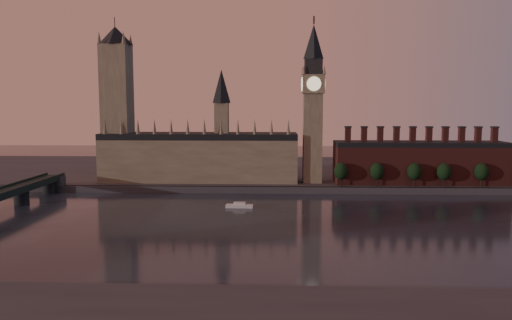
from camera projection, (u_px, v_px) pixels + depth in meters
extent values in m
plane|color=black|center=(308.00, 229.00, 220.39)|extent=(900.00, 900.00, 0.00)
cube|color=#424247|center=(298.00, 190.00, 309.57)|extent=(900.00, 4.00, 4.00)
cube|color=#424247|center=(293.00, 171.00, 398.96)|extent=(900.00, 180.00, 4.00)
cube|color=gray|center=(200.00, 160.00, 334.92)|extent=(130.00, 30.00, 28.00)
cube|color=black|center=(199.00, 136.00, 333.16)|extent=(130.00, 30.00, 4.00)
cube|color=gray|center=(222.00, 121.00, 331.53)|extent=(9.00, 9.00, 24.00)
cone|color=black|center=(221.00, 86.00, 328.99)|extent=(12.00, 12.00, 22.00)
cone|color=gray|center=(105.00, 126.00, 320.55)|extent=(2.60, 2.60, 10.00)
cone|color=gray|center=(121.00, 126.00, 320.18)|extent=(2.60, 2.60, 10.00)
cone|color=gray|center=(138.00, 126.00, 319.80)|extent=(2.60, 2.60, 10.00)
cone|color=gray|center=(154.00, 126.00, 319.42)|extent=(2.60, 2.60, 10.00)
cone|color=gray|center=(171.00, 126.00, 319.05)|extent=(2.60, 2.60, 10.00)
cone|color=gray|center=(188.00, 126.00, 318.67)|extent=(2.60, 2.60, 10.00)
cone|color=gray|center=(204.00, 126.00, 318.29)|extent=(2.60, 2.60, 10.00)
cone|color=gray|center=(221.00, 127.00, 317.91)|extent=(2.60, 2.60, 10.00)
cone|color=gray|center=(238.00, 127.00, 317.54)|extent=(2.60, 2.60, 10.00)
cone|color=gray|center=(255.00, 127.00, 317.16)|extent=(2.60, 2.60, 10.00)
cone|color=gray|center=(272.00, 127.00, 316.78)|extent=(2.60, 2.60, 10.00)
cone|color=gray|center=(288.00, 127.00, 316.41)|extent=(2.60, 2.60, 10.00)
cube|color=gray|center=(117.00, 113.00, 333.44)|extent=(18.00, 18.00, 90.00)
cone|color=black|center=(115.00, 36.00, 327.82)|extent=(24.00, 24.00, 12.00)
cylinder|color=#232326|center=(115.00, 26.00, 327.16)|extent=(0.50, 0.50, 12.00)
cone|color=gray|center=(99.00, 37.00, 320.37)|extent=(3.00, 3.00, 8.00)
cone|color=gray|center=(124.00, 37.00, 319.81)|extent=(3.00, 3.00, 8.00)
cone|color=gray|center=(107.00, 40.00, 336.27)|extent=(3.00, 3.00, 8.00)
cone|color=gray|center=(131.00, 40.00, 335.70)|extent=(3.00, 3.00, 8.00)
cube|color=gray|center=(312.00, 138.00, 325.66)|extent=(12.00, 12.00, 58.00)
cube|color=gray|center=(313.00, 84.00, 321.81)|extent=(14.00, 14.00, 12.00)
cube|color=#232326|center=(313.00, 67.00, 320.59)|extent=(11.00, 11.00, 10.00)
cone|color=black|center=(314.00, 42.00, 318.83)|extent=(13.00, 13.00, 22.00)
cylinder|color=#232326|center=(314.00, 20.00, 317.34)|extent=(1.00, 1.00, 5.00)
cylinder|color=beige|center=(314.00, 84.00, 314.65)|extent=(9.00, 0.50, 9.00)
cylinder|color=beige|center=(312.00, 85.00, 328.96)|extent=(9.00, 0.50, 9.00)
cylinder|color=beige|center=(302.00, 84.00, 322.06)|extent=(0.50, 9.00, 9.00)
cylinder|color=beige|center=(324.00, 84.00, 321.55)|extent=(0.50, 9.00, 9.00)
cone|color=gray|center=(304.00, 69.00, 314.59)|extent=(2.00, 2.00, 6.00)
cone|color=gray|center=(324.00, 69.00, 314.13)|extent=(2.00, 2.00, 6.00)
cone|color=gray|center=(303.00, 71.00, 327.50)|extent=(2.00, 2.00, 6.00)
cone|color=gray|center=(322.00, 71.00, 327.04)|extent=(2.00, 2.00, 6.00)
cube|color=maroon|center=(420.00, 165.00, 325.08)|extent=(110.00, 25.00, 24.00)
cube|color=black|center=(420.00, 144.00, 323.59)|extent=(110.00, 25.00, 3.00)
cube|color=maroon|center=(348.00, 135.00, 324.58)|extent=(3.50, 3.50, 9.00)
cube|color=#232326|center=(348.00, 127.00, 324.03)|extent=(4.20, 4.20, 1.00)
cube|color=maroon|center=(364.00, 135.00, 324.21)|extent=(3.50, 3.50, 9.00)
cube|color=#232326|center=(364.00, 127.00, 323.66)|extent=(4.20, 4.20, 1.00)
cube|color=maroon|center=(380.00, 135.00, 323.85)|extent=(3.50, 3.50, 9.00)
cube|color=#232326|center=(380.00, 127.00, 323.29)|extent=(4.20, 4.20, 1.00)
cube|color=maroon|center=(396.00, 135.00, 323.48)|extent=(3.50, 3.50, 9.00)
cube|color=#232326|center=(397.00, 127.00, 322.93)|extent=(4.20, 4.20, 1.00)
cube|color=maroon|center=(413.00, 135.00, 323.11)|extent=(3.50, 3.50, 9.00)
cube|color=#232326|center=(413.00, 127.00, 322.56)|extent=(4.20, 4.20, 1.00)
cube|color=maroon|center=(429.00, 135.00, 322.74)|extent=(3.50, 3.50, 9.00)
cube|color=#232326|center=(429.00, 127.00, 322.19)|extent=(4.20, 4.20, 1.00)
cube|color=maroon|center=(445.00, 135.00, 322.38)|extent=(3.50, 3.50, 9.00)
cube|color=#232326|center=(446.00, 127.00, 321.82)|extent=(4.20, 4.20, 1.00)
cube|color=maroon|center=(462.00, 135.00, 322.01)|extent=(3.50, 3.50, 9.00)
cube|color=#232326|center=(462.00, 127.00, 321.46)|extent=(4.20, 4.20, 1.00)
cube|color=maroon|center=(478.00, 135.00, 321.64)|extent=(3.50, 3.50, 9.00)
cube|color=#232326|center=(478.00, 127.00, 321.09)|extent=(4.20, 4.20, 1.00)
cube|color=maroon|center=(494.00, 135.00, 321.27)|extent=(3.50, 3.50, 9.00)
cube|color=#232326|center=(495.00, 127.00, 320.72)|extent=(4.20, 4.20, 1.00)
cylinder|color=black|center=(341.00, 181.00, 312.17)|extent=(0.80, 0.80, 6.00)
ellipsoid|color=black|center=(341.00, 171.00, 311.45)|extent=(8.60, 8.60, 10.75)
cylinder|color=black|center=(377.00, 181.00, 312.34)|extent=(0.80, 0.80, 6.00)
ellipsoid|color=black|center=(377.00, 171.00, 311.63)|extent=(8.60, 8.60, 10.75)
cylinder|color=black|center=(414.00, 182.00, 310.46)|extent=(0.80, 0.80, 6.00)
ellipsoid|color=black|center=(414.00, 172.00, 309.74)|extent=(8.60, 8.60, 10.75)
cylinder|color=black|center=(443.00, 182.00, 309.67)|extent=(0.80, 0.80, 6.00)
ellipsoid|color=black|center=(444.00, 172.00, 308.95)|extent=(8.60, 8.60, 10.75)
cylinder|color=black|center=(481.00, 182.00, 310.24)|extent=(0.80, 0.80, 6.00)
ellipsoid|color=black|center=(482.00, 172.00, 309.52)|extent=(8.60, 8.60, 10.75)
cube|color=#424247|center=(52.00, 181.00, 314.47)|extent=(14.00, 8.00, 6.00)
cylinder|color=#232326|center=(21.00, 197.00, 276.07)|extent=(8.00, 8.00, 7.75)
cylinder|color=#232326|center=(49.00, 187.00, 309.84)|extent=(8.00, 8.00, 7.75)
cube|color=silver|center=(239.00, 206.00, 266.80)|extent=(14.78, 4.96, 1.67)
cube|color=silver|center=(239.00, 203.00, 266.64)|extent=(6.41, 3.46, 1.25)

